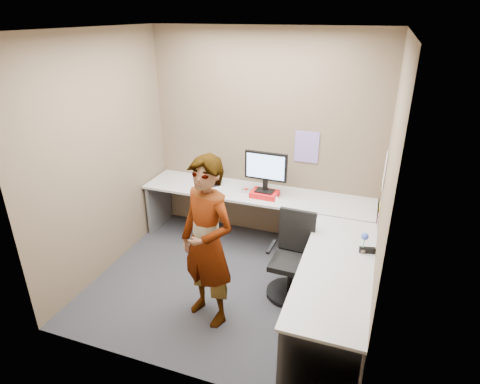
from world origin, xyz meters
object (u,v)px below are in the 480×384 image
at_px(monitor, 266,169).
at_px(office_chair, 292,263).
at_px(person, 207,243).
at_px(desk, 277,229).

relative_size(monitor, office_chair, 0.57).
bearing_deg(person, office_chair, 65.31).
bearing_deg(desk, person, -115.26).
bearing_deg(monitor, office_chair, -54.17).
xyz_separation_m(monitor, office_chair, (0.55, -0.82, -0.71)).
xyz_separation_m(monitor, person, (-0.14, -1.46, -0.24)).
bearing_deg(desk, monitor, 119.72).
bearing_deg(monitor, desk, -58.31).
bearing_deg(office_chair, person, -135.04).
distance_m(monitor, office_chair, 1.22).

